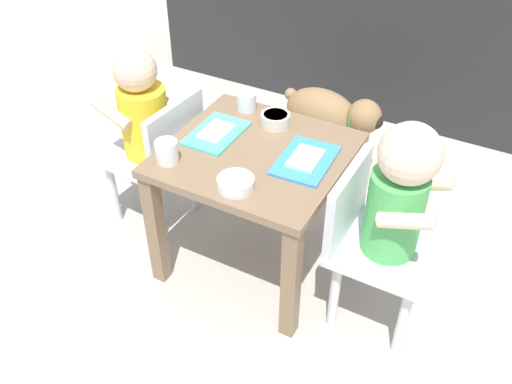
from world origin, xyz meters
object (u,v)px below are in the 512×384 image
(seated_child_right, at_px, (392,204))
(food_tray_right, at_px, (305,160))
(seated_child_left, at_px, (147,121))
(cereal_bowl_right_side, at_px, (275,119))
(cereal_bowl_left_side, at_px, (236,183))
(water_cup_right, at_px, (246,102))
(food_tray_left, at_px, (216,133))
(water_cup_left, at_px, (167,153))
(dog, at_px, (329,116))
(dining_table, at_px, (256,174))

(seated_child_right, relative_size, food_tray_right, 3.07)
(seated_child_left, distance_m, cereal_bowl_right_side, 0.42)
(seated_child_right, relative_size, cereal_bowl_left_side, 6.71)
(water_cup_right, bearing_deg, seated_child_left, -148.65)
(food_tray_left, distance_m, food_tray_right, 0.29)
(food_tray_left, height_order, water_cup_left, water_cup_left)
(seated_child_left, distance_m, cereal_bowl_left_side, 0.50)
(dog, bearing_deg, water_cup_right, -105.76)
(food_tray_left, distance_m, water_cup_left, 0.19)
(food_tray_right, bearing_deg, food_tray_left, 180.00)
(cereal_bowl_right_side, relative_size, cereal_bowl_left_side, 0.91)
(dog, distance_m, cereal_bowl_left_side, 0.84)
(dog, xyz_separation_m, water_cup_right, (-0.12, -0.44, 0.24))
(water_cup_right, bearing_deg, cereal_bowl_left_side, -64.73)
(cereal_bowl_left_side, bearing_deg, seated_child_left, 155.71)
(seated_child_left, xyz_separation_m, dog, (0.40, 0.60, -0.18))
(seated_child_right, relative_size, dog, 1.57)
(dining_table, xyz_separation_m, water_cup_right, (-0.14, 0.19, 0.11))
(food_tray_left, height_order, water_cup_right, water_cup_right)
(cereal_bowl_right_side, bearing_deg, water_cup_right, 161.59)
(dog, xyz_separation_m, cereal_bowl_right_side, (0.00, -0.48, 0.24))
(seated_child_left, bearing_deg, water_cup_right, 31.35)
(seated_child_right, bearing_deg, seated_child_left, 176.05)
(cereal_bowl_left_side, bearing_deg, food_tray_right, 60.59)
(seated_child_left, distance_m, food_tray_left, 0.27)
(water_cup_left, xyz_separation_m, cereal_bowl_left_side, (0.23, -0.01, -0.01))
(food_tray_left, bearing_deg, water_cup_right, 87.75)
(seated_child_right, relative_size, water_cup_left, 10.15)
(food_tray_left, xyz_separation_m, cereal_bowl_left_side, (0.18, -0.20, 0.01))
(water_cup_left, bearing_deg, dining_table, 40.24)
(food_tray_left, bearing_deg, cereal_bowl_right_side, 45.03)
(food_tray_left, relative_size, water_cup_left, 3.07)
(water_cup_left, distance_m, cereal_bowl_right_side, 0.36)
(seated_child_left, height_order, cereal_bowl_right_side, seated_child_left)
(food_tray_right, height_order, cereal_bowl_right_side, cereal_bowl_right_side)
(water_cup_right, relative_size, cereal_bowl_right_side, 0.69)
(cereal_bowl_right_side, bearing_deg, food_tray_left, -134.97)
(dog, distance_m, water_cup_right, 0.51)
(seated_child_left, relative_size, cereal_bowl_right_side, 7.13)
(seated_child_left, bearing_deg, water_cup_left, -40.49)
(dog, bearing_deg, seated_child_right, -56.60)
(dining_table, xyz_separation_m, cereal_bowl_left_side, (0.04, -0.18, 0.10))
(cereal_bowl_right_side, bearing_deg, dining_table, -84.31)
(food_tray_right, bearing_deg, dog, 105.14)
(water_cup_right, bearing_deg, food_tray_right, -31.14)
(food_tray_left, height_order, food_tray_right, same)
(food_tray_left, distance_m, cereal_bowl_left_side, 0.27)
(dining_table, distance_m, water_cup_left, 0.28)
(food_tray_right, xyz_separation_m, water_cup_right, (-0.29, 0.17, 0.02))
(seated_child_right, xyz_separation_m, food_tray_left, (-0.57, 0.05, 0.02))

